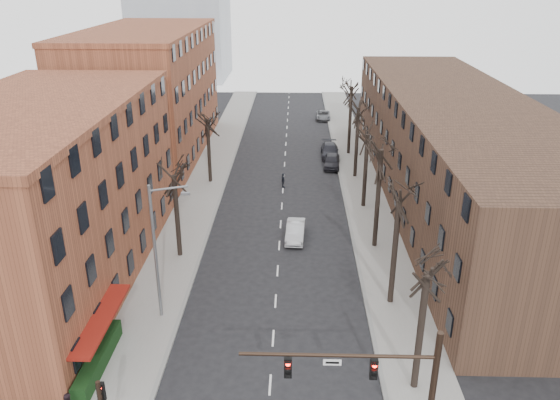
{
  "coord_description": "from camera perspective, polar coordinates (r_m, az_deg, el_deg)",
  "views": [
    {
      "loc": [
        1.2,
        -18.92,
        20.31
      ],
      "look_at": [
        0.06,
        19.92,
        4.0
      ],
      "focal_mm": 35.0,
      "sensor_mm": 36.0,
      "label": 1
    }
  ],
  "objects": [
    {
      "name": "hedge",
      "position": [
        32.76,
        -18.46,
        -15.5
      ],
      "size": [
        0.8,
        6.0,
        1.0
      ],
      "primitive_type": "cube",
      "color": "black",
      "rests_on": "sidewalk_left"
    },
    {
      "name": "tree_right_f",
      "position": [
        66.43,
        7.15,
        4.78
      ],
      "size": [
        5.2,
        5.2,
        11.6
      ],
      "primitive_type": null,
      "color": "black",
      "rests_on": "ground"
    },
    {
      "name": "building_left_far",
      "position": [
        66.57,
        -13.57,
        10.61
      ],
      "size": [
        12.0,
        28.0,
        14.0
      ],
      "primitive_type": "cube",
      "color": "brown",
      "rests_on": "ground"
    },
    {
      "name": "parked_car_near",
      "position": [
        61.38,
        5.43,
        4.07
      ],
      "size": [
        2.07,
        4.44,
        1.47
      ],
      "primitive_type": "imported",
      "rotation": [
        0.0,
        0.0,
        -0.08
      ],
      "color": "black",
      "rests_on": "ground"
    },
    {
      "name": "building_left_near",
      "position": [
        40.63,
        -23.5,
        0.17
      ],
      "size": [
        12.0,
        26.0,
        12.0
      ],
      "primitive_type": "cube",
      "color": "brown",
      "rests_on": "ground"
    },
    {
      "name": "parked_car_mid",
      "position": [
        65.09,
        5.23,
        5.17
      ],
      "size": [
        2.09,
        5.06,
        1.46
      ],
      "primitive_type": "imported",
      "rotation": [
        0.0,
        0.0,
        -0.01
      ],
      "color": "black",
      "rests_on": "ground"
    },
    {
      "name": "streetlight",
      "position": [
        33.73,
        -12.68,
        -4.8
      ],
      "size": [
        2.45,
        0.22,
        9.03
      ],
      "color": "slate",
      "rests_on": "ground"
    },
    {
      "name": "tree_right_b",
      "position": [
        37.54,
        11.41,
        -10.5
      ],
      "size": [
        5.2,
        5.2,
        10.8
      ],
      "primitive_type": null,
      "color": "black",
      "rests_on": "ground"
    },
    {
      "name": "tree_left_b",
      "position": [
        57.36,
        -7.26,
        1.84
      ],
      "size": [
        5.2,
        5.2,
        9.5
      ],
      "primitive_type": null,
      "color": "black",
      "rests_on": "ground"
    },
    {
      "name": "pedestrian_crossing",
      "position": [
        55.22,
        0.33,
        2.05
      ],
      "size": [
        0.51,
        0.95,
        1.54
      ],
      "primitive_type": "imported",
      "rotation": [
        0.0,
        0.0,
        1.72
      ],
      "color": "black",
      "rests_on": "ground"
    },
    {
      "name": "awning_left",
      "position": [
        33.85,
        -17.59,
        -15.36
      ],
      "size": [
        1.2,
        7.0,
        0.15
      ],
      "primitive_type": "cube",
      "color": "maroon",
      "rests_on": "ground"
    },
    {
      "name": "tree_right_e",
      "position": [
        58.9,
        7.81,
        2.38
      ],
      "size": [
        5.2,
        5.2,
        10.8
      ],
      "primitive_type": null,
      "color": "black",
      "rests_on": "ground"
    },
    {
      "name": "signal_mast_arm",
      "position": [
        24.34,
        11.96,
        -18.66
      ],
      "size": [
        8.14,
        0.3,
        7.2
      ],
      "color": "black",
      "rests_on": "ground"
    },
    {
      "name": "tree_right_d",
      "position": [
        51.53,
        8.67,
        -0.72
      ],
      "size": [
        5.2,
        5.2,
        10.0
      ],
      "primitive_type": null,
      "color": "black",
      "rests_on": "ground"
    },
    {
      "name": "sidewalk_left",
      "position": [
        58.32,
        -7.51,
        2.26
      ],
      "size": [
        4.0,
        90.0,
        0.15
      ],
      "primitive_type": "cube",
      "color": "gray",
      "rests_on": "ground"
    },
    {
      "name": "tree_right_a",
      "position": [
        31.29,
        13.79,
        -18.51
      ],
      "size": [
        5.2,
        5.2,
        10.0
      ],
      "primitive_type": null,
      "color": "black",
      "rests_on": "ground"
    },
    {
      "name": "parked_car_far",
      "position": [
        82.13,
        4.54,
        8.82
      ],
      "size": [
        2.14,
        4.45,
        1.22
      ],
      "primitive_type": "imported",
      "rotation": [
        0.0,
        0.0,
        -0.03
      ],
      "color": "#5B5E62",
      "rests_on": "ground"
    },
    {
      "name": "tree_right_c",
      "position": [
        44.36,
        9.81,
        -4.84
      ],
      "size": [
        5.2,
        5.2,
        11.6
      ],
      "primitive_type": null,
      "color": "black",
      "rests_on": "ground"
    },
    {
      "name": "tree_left_a",
      "position": [
        43.05,
        -10.38,
        -5.8
      ],
      "size": [
        5.2,
        5.2,
        9.5
      ],
      "primitive_type": null,
      "color": "black",
      "rests_on": "ground"
    },
    {
      "name": "sidewalk_right",
      "position": [
        57.99,
        8.31,
        2.1
      ],
      "size": [
        4.0,
        90.0,
        0.15
      ],
      "primitive_type": "cube",
      "color": "gray",
      "rests_on": "ground"
    },
    {
      "name": "silver_sedan",
      "position": [
        44.73,
        1.62,
        -3.26
      ],
      "size": [
        1.69,
        4.26,
        1.38
      ],
      "primitive_type": "imported",
      "rotation": [
        0.0,
        0.0,
        -0.06
      ],
      "color": "#A7A9AE",
      "rests_on": "ground"
    },
    {
      "name": "building_right",
      "position": [
        53.35,
        17.77,
        4.99
      ],
      "size": [
        12.0,
        50.0,
        10.0
      ],
      "primitive_type": "cube",
      "color": "#452D20",
      "rests_on": "ground"
    }
  ]
}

